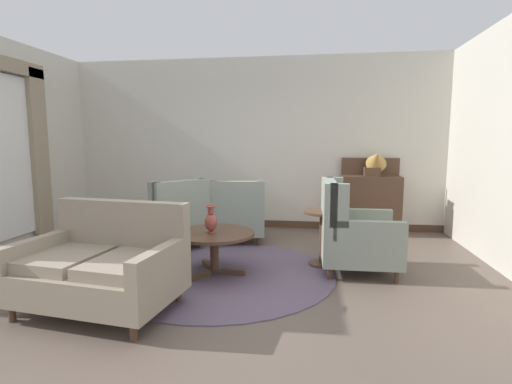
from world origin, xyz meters
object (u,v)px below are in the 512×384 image
Objects in this scene: side_table at (322,233)px; porcelain_vase at (211,221)px; settee at (103,267)px; sideboard at (370,201)px; armchair_far_left at (173,220)px; gramophone at (376,161)px; coffee_table at (214,239)px; armchair_back_corner at (238,215)px; armchair_foreground_right at (352,234)px.

porcelain_vase is at bearing -156.74° from side_table.
sideboard is (2.80, 3.36, 0.15)m from settee.
gramophone is (2.91, 1.31, 0.77)m from armchair_far_left.
armchair_back_corner is (-0.01, 1.45, 0.00)m from coffee_table.
sideboard is 0.66m from gramophone.
porcelain_vase is 0.25× the size of sideboard.
armchair_foreground_right is 0.87× the size of sideboard.
side_table is at bearing 67.98° from armchair_foreground_right.
gramophone reaches higher than settee.
settee is (-0.76, -1.05, -0.01)m from coffee_table.
side_table is 0.55× the size of sideboard.
sideboard reaches higher than armchair_far_left.
side_table is (1.99, 1.53, 0.01)m from settee.
settee is at bearing -126.76° from porcelain_vase.
coffee_table is 2.92× the size of porcelain_vase.
armchair_far_left is 3.19m from sideboard.
porcelain_vase is 1.37m from side_table.
armchair_back_corner is 1.57m from side_table.
armchair_far_left is (-0.06, 1.96, 0.03)m from settee.
porcelain_vase is 0.33× the size of armchair_back_corner.
settee reaches higher than porcelain_vase.
gramophone is at bearing 153.55° from armchair_far_left.
coffee_table is at bearing 101.35° from armchair_foreground_right.
porcelain_vase is 1.27m from armchair_far_left.
gramophone reaches higher than armchair_foreground_right.
porcelain_vase is 3.15m from gramophone.
side_table is (1.23, -0.97, -0.01)m from armchair_back_corner.
settee is at bearing -126.05° from coffee_table.
side_table is 2.01m from sideboard.
gramophone is (2.84, 3.27, 0.80)m from settee.
gramophone reaches higher than coffee_table.
sideboard reaches higher than settee.
coffee_table is 0.23m from porcelain_vase.
settee is 1.96m from armchair_far_left.
settee is 1.19× the size of sideboard.
sideboard is (2.03, 2.31, 0.13)m from coffee_table.
settee is (-0.74, -1.00, -0.24)m from porcelain_vase.
armchair_back_corner reaches higher than coffee_table.
sideboard is at bearing -14.66° from armchair_foreground_right.
porcelain_vase is at bearing 60.43° from settee.
armchair_back_corner reaches higher than porcelain_vase.
sideboard is at bearing 118.07° from gramophone.
side_table is at bearing 131.85° from armchair_back_corner.
armchair_back_corner is 2.22m from sideboard.
settee is at bearing -129.77° from sideboard.
armchair_far_left is (-0.82, -0.54, 0.01)m from armchair_back_corner.
gramophone is (0.86, 1.74, 0.79)m from side_table.
gramophone reaches higher than armchair_back_corner.
armchair_foreground_right is 1.92m from armchair_back_corner.
settee is 2.51m from side_table.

